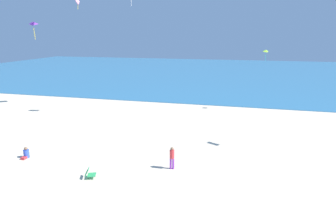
# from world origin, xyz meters

# --- Properties ---
(ground_plane) EXTENTS (120.00, 120.00, 0.00)m
(ground_plane) POSITION_xyz_m (0.00, 10.00, 0.00)
(ground_plane) COLOR beige
(ocean_water) EXTENTS (120.00, 60.00, 0.05)m
(ocean_water) POSITION_xyz_m (0.00, 56.34, 0.03)
(ocean_water) COLOR teal
(ocean_water) RESTS_ON ground_plane
(beach_chair_mid_beach) EXTENTS (0.73, 0.67, 0.58)m
(beach_chair_mid_beach) POSITION_xyz_m (-4.23, 7.79, 0.28)
(beach_chair_mid_beach) COLOR #2D9956
(beach_chair_mid_beach) RESTS_ON ground_plane
(person_3) EXTENTS (0.35, 0.58, 0.73)m
(person_3) POSITION_xyz_m (-9.56, 9.27, 0.27)
(person_3) COLOR blue
(person_3) RESTS_ON ground_plane
(person_5) EXTENTS (0.31, 0.31, 1.37)m
(person_5) POSITION_xyz_m (-0.04, 10.01, 0.79)
(person_5) COLOR purple
(person_5) RESTS_ON ground_plane
(kite_lime) EXTENTS (0.62, 0.60, 1.12)m
(kite_lime) POSITION_xyz_m (5.98, 25.14, 6.18)
(kite_lime) COLOR #99DB33
(kite_pink) EXTENTS (0.18, 0.59, 0.96)m
(kite_pink) POSITION_xyz_m (-9.56, 16.91, 10.38)
(kite_pink) COLOR pink
(kite_purple) EXTENTS (0.58, 0.50, 1.27)m
(kite_purple) POSITION_xyz_m (-10.47, 12.46, 8.52)
(kite_purple) COLOR purple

